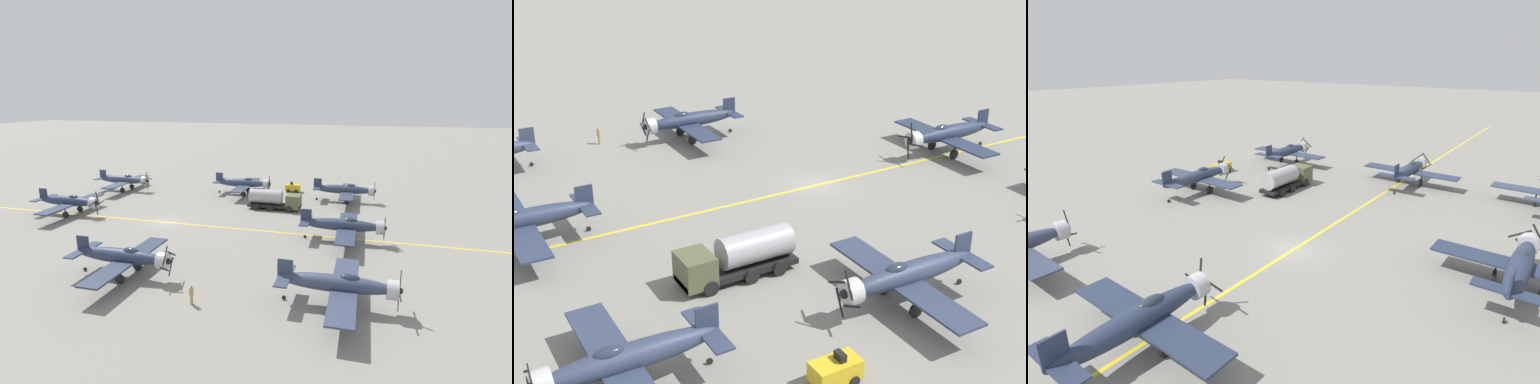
% 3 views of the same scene
% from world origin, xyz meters
% --- Properties ---
extents(ground_plane, '(400.00, 400.00, 0.00)m').
position_xyz_m(ground_plane, '(0.00, 0.00, 0.00)').
color(ground_plane, gray).
extents(taxiway_stripe, '(0.30, 160.00, 0.01)m').
position_xyz_m(taxiway_stripe, '(0.00, 0.00, 0.00)').
color(taxiway_stripe, yellow).
rests_on(taxiway_stripe, ground).
extents(airplane_far_center, '(12.00, 9.98, 3.65)m').
position_xyz_m(airplane_far_center, '(1.15, 23.89, 2.01)').
color(airplane_far_center, '#2A344E').
rests_on(airplane_far_center, ground).
extents(airplane_mid_left, '(12.00, 9.98, 3.65)m').
position_xyz_m(airplane_mid_left, '(-18.19, 5.63, 2.01)').
color(airplane_mid_left, '#2E3852').
rests_on(airplane_mid_left, ground).
extents(airplane_mid_right, '(12.00, 9.98, 3.65)m').
position_xyz_m(airplane_mid_right, '(16.26, 4.43, 2.01)').
color(airplane_mid_right, '#26304A').
rests_on(airplane_mid_right, ground).
extents(airplane_far_left, '(12.00, 9.98, 3.65)m').
position_xyz_m(airplane_far_left, '(-17.68, 23.04, 2.01)').
color(airplane_far_left, '#2D3751').
rests_on(airplane_far_left, ground).
extents(airplane_near_center, '(12.00, 9.98, 3.79)m').
position_xyz_m(airplane_near_center, '(0.38, -14.95, 2.01)').
color(airplane_near_center, '#252F49').
rests_on(airplane_near_center, ground).
extents(fuel_tanker, '(2.68, 8.00, 2.98)m').
position_xyz_m(fuel_tanker, '(-10.28, 12.95, 1.51)').
color(fuel_tanker, black).
rests_on(fuel_tanker, ground).
extents(tow_tractor, '(1.57, 2.60, 1.79)m').
position_xyz_m(tow_tractor, '(-22.33, 13.59, 0.79)').
color(tow_tractor, gold).
rests_on(tow_tractor, ground).
extents(ground_crew_walking, '(0.37, 0.37, 1.71)m').
position_xyz_m(ground_crew_walking, '(19.44, 12.67, 0.93)').
color(ground_crew_walking, tan).
rests_on(ground_crew_walking, ground).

